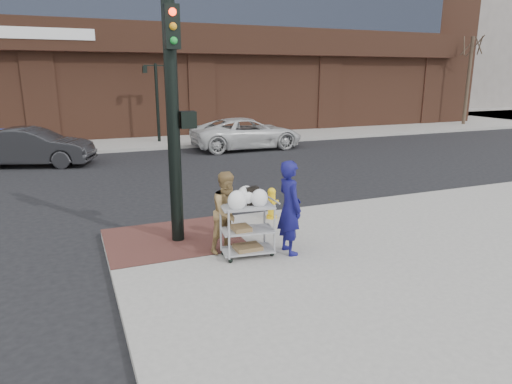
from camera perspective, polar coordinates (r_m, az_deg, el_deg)
name	(u,v)px	position (r m, az deg, el deg)	size (l,w,h in m)	color
ground	(212,256)	(9.43, -5.55, -7.98)	(220.00, 220.00, 0.00)	black
sidewalk_far	(239,114)	(43.19, -2.11, 9.77)	(65.00, 36.00, 0.15)	gray
brick_curb_ramp	(173,239)	(10.05, -10.37, -5.75)	(2.80, 2.40, 0.01)	#542B27
filler_block	(432,29)	(63.11, 21.11, 18.45)	(14.00, 20.00, 18.00)	slate
bare_tree_a	(473,35)	(36.42, 25.52, 17.32)	(1.80, 1.80, 7.20)	#382B21
lamp_post	(157,94)	(24.79, -12.29, 11.88)	(1.32, 0.22, 4.00)	black
traffic_signal_pole	(174,114)	(9.38, -10.20, 9.61)	(0.61, 0.51, 5.00)	black
woman_blue	(290,207)	(8.90, 4.23, -1.94)	(0.68, 0.45, 1.86)	#121157
pedestrian_tan	(228,212)	(9.00, -3.49, -2.52)	(0.79, 0.62, 1.63)	olive
sedan_dark	(32,147)	(20.48, -26.22, 5.07)	(1.64, 4.70, 1.55)	black
minivan_white	(247,133)	(22.79, -1.12, 7.33)	(2.54, 5.52, 1.53)	silver
utility_cart	(247,225)	(8.80, -1.07, -4.19)	(1.06, 0.68, 1.38)	#949599
fire_hydrant	(272,203)	(11.18, 1.96, -1.35)	(0.36, 0.25, 0.77)	yellow
newsbox_yellow	(0,142)	(24.09, -29.36, 5.49)	(0.38, 0.34, 0.91)	gold
newsbox_blue	(7,140)	(23.87, -28.67, 5.69)	(0.45, 0.40, 1.06)	#1A36AA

